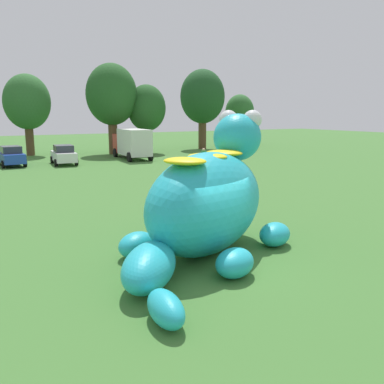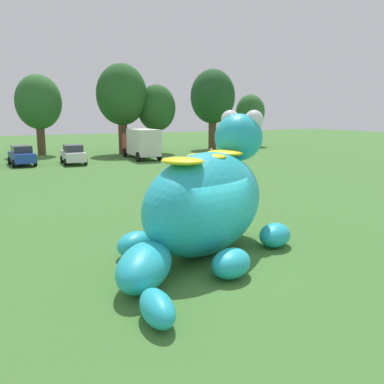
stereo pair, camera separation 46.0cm
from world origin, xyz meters
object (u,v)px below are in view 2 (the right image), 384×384
Objects in this scene: car_white at (73,154)px; box_truck at (141,143)px; car_blue at (22,155)px; giant_inflatable_creature at (206,201)px; spectator_mid_field at (211,159)px; spectator_near_inflatable at (224,178)px.

box_truck is at bearing 10.18° from car_white.
giant_inflatable_creature is at bearing -83.32° from car_blue.
car_white reaches higher than spectator_mid_field.
car_blue is at bearing 165.46° from car_white.
car_blue and car_white have the same top height.
spectator_near_inflatable is 10.09m from spectator_mid_field.
car_blue is 4.33m from car_white.
giant_inflatable_creature is 28.51m from box_truck.
giant_inflatable_creature is at bearing -124.80° from spectator_near_inflatable.
car_blue is 2.46× the size of spectator_near_inflatable.
spectator_near_inflatable is 1.00× the size of spectator_mid_field.
car_white is at bearing -169.82° from box_truck.
car_blue is 2.46× the size of spectator_mid_field.
box_truck is at bearing 73.87° from giant_inflatable_creature.
box_truck reaches higher than car_white.
car_blue is 11.13m from box_truck.
box_truck is 19.13m from spectator_near_inflatable.
giant_inflatable_creature reaches higher than car_blue.
spectator_near_inflatable is (9.01, -18.85, -0.01)m from car_blue.
car_white reaches higher than spectator_near_inflatable.
car_blue is 1.00× the size of car_white.
car_blue is at bearing -179.21° from box_truck.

